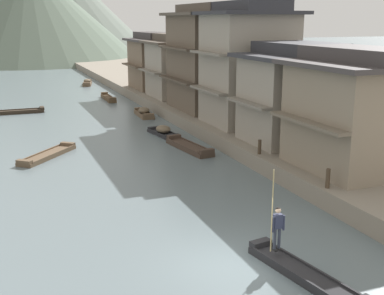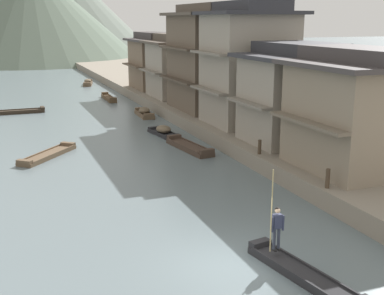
{
  "view_description": "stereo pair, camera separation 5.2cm",
  "coord_description": "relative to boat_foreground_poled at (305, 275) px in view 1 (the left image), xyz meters",
  "views": [
    {
      "loc": [
        -7.18,
        -14.61,
        8.38
      ],
      "look_at": [
        2.76,
        11.04,
        1.38
      ],
      "focal_mm": 47.0,
      "sensor_mm": 36.0,
      "label": 1
    },
    {
      "loc": [
        -7.13,
        -14.63,
        8.38
      ],
      "look_at": [
        2.76,
        11.04,
        1.38
      ],
      "focal_mm": 47.0,
      "sensor_mm": 36.0,
      "label": 2
    }
  ],
  "objects": [
    {
      "name": "ground_plane",
      "position": [
        -1.79,
        1.84,
        -0.15
      ],
      "size": [
        400.0,
        400.0,
        0.0
      ],
      "primitive_type": "plane",
      "color": "slate"
    },
    {
      "name": "riverbank_right",
      "position": [
        13.31,
        31.84,
        0.32
      ],
      "size": [
        18.0,
        110.0,
        0.94
      ],
      "primitive_type": "cube",
      "color": "gray",
      "rests_on": "ground"
    },
    {
      "name": "boat_foreground_poled",
      "position": [
        0.0,
        0.0,
        0.0
      ],
      "size": [
        1.73,
        5.13,
        0.45
      ],
      "color": "#232326",
      "rests_on": "ground"
    },
    {
      "name": "boatman_person",
      "position": [
        -0.27,
        1.42,
        1.31
      ],
      "size": [
        0.57,
        0.25,
        3.04
      ],
      "color": "black",
      "rests_on": "boat_foreground_poled"
    },
    {
      "name": "boat_moored_nearest",
      "position": [
        2.14,
        54.34,
        0.15
      ],
      "size": [
        1.86,
        3.91,
        0.8
      ],
      "color": "brown",
      "rests_on": "ground"
    },
    {
      "name": "boat_moored_second",
      "position": [
        3.03,
        30.11,
        0.15
      ],
      "size": [
        1.21,
        3.7,
        0.8
      ],
      "color": "brown",
      "rests_on": "ground"
    },
    {
      "name": "boat_moored_third",
      "position": [
        2.06,
        40.68,
        0.03
      ],
      "size": [
        0.86,
        4.8,
        0.54
      ],
      "color": "brown",
      "rests_on": "ground"
    },
    {
      "name": "boat_moored_far",
      "position": [
        2.27,
        22.2,
        0.14
      ],
      "size": [
        1.6,
        3.59,
        0.75
      ],
      "color": "#232326",
      "rests_on": "ground"
    },
    {
      "name": "boat_midriver_drifting",
      "position": [
        -6.43,
        18.97,
        -0.02
      ],
      "size": [
        3.99,
        4.45,
        0.4
      ],
      "color": "brown",
      "rests_on": "ground"
    },
    {
      "name": "boat_midriver_upstream",
      "position": [
        -8.01,
        35.74,
        0.0
      ],
      "size": [
        5.82,
        1.12,
        0.47
      ],
      "color": "#33281E",
      "rests_on": "ground"
    },
    {
      "name": "boat_upstream_distant",
      "position": [
        2.55,
        17.46,
        0.03
      ],
      "size": [
        1.72,
        4.99,
        0.54
      ],
      "color": "#423328",
      "rests_on": "ground"
    },
    {
      "name": "house_waterfront_nearest",
      "position": [
        8.04,
        7.57,
        3.79
      ],
      "size": [
        6.76,
        6.81,
        6.14
      ],
      "color": "gray",
      "rests_on": "riverbank_right"
    },
    {
      "name": "house_waterfront_second",
      "position": [
        8.23,
        13.77,
        3.8
      ],
      "size": [
        7.14,
        5.58,
        6.14
      ],
      "color": "gray",
      "rests_on": "riverbank_right"
    },
    {
      "name": "house_waterfront_tall",
      "position": [
        8.02,
        19.9,
        5.09
      ],
      "size": [
        6.73,
        6.23,
        8.74
      ],
      "color": "gray",
      "rests_on": "riverbank_right"
    },
    {
      "name": "house_waterfront_narrow",
      "position": [
        7.88,
        26.81,
        5.08
      ],
      "size": [
        6.44,
        7.92,
        8.74
      ],
      "color": "brown",
      "rests_on": "riverbank_right"
    },
    {
      "name": "house_waterfront_far",
      "position": [
        7.69,
        34.5,
        3.79
      ],
      "size": [
        6.05,
        6.52,
        6.14
      ],
      "color": "gray",
      "rests_on": "riverbank_right"
    },
    {
      "name": "house_waterfront_end",
      "position": [
        7.31,
        41.41,
        3.79
      ],
      "size": [
        5.3,
        7.06,
        6.14
      ],
      "color": "#75604C",
      "rests_on": "riverbank_right"
    },
    {
      "name": "mooring_post_dock_near",
      "position": [
        4.66,
        5.29,
        1.24
      ],
      "size": [
        0.2,
        0.2,
        0.91
      ],
      "primitive_type": "cylinder",
      "color": "#473828",
      "rests_on": "riverbank_right"
    },
    {
      "name": "mooring_post_dock_mid",
      "position": [
        4.66,
        11.72,
        1.2
      ],
      "size": [
        0.2,
        0.2,
        0.83
      ],
      "primitive_type": "cylinder",
      "color": "#473828",
      "rests_on": "riverbank_right"
    },
    {
      "name": "hill_far_centre",
      "position": [
        -1.11,
        100.63,
        9.86
      ],
      "size": [
        45.65,
        45.65,
        20.01
      ],
      "primitive_type": "cone",
      "color": "#5B6B5B",
      "rests_on": "ground"
    },
    {
      "name": "hill_far_east",
      "position": [
        3.54,
        113.98,
        12.36
      ],
      "size": [
        51.29,
        51.29,
        25.01
      ],
      "primitive_type": "cone",
      "color": "slate",
      "rests_on": "ground"
    }
  ]
}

